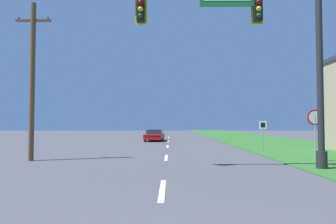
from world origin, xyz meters
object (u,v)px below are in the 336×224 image
Objects in this scene: car_ahead at (155,135)px; route_sign_post at (263,128)px; signal_mast at (270,47)px; stop_sign at (315,124)px; utility_pole_near at (32,78)px.

route_sign_post is (8.40, -10.80, 0.92)m from car_ahead.
stop_sign is (2.86, 2.22, -3.16)m from signal_mast.
signal_mast reaches higher than car_ahead.
signal_mast is 1.09× the size of utility_pole_near.
signal_mast reaches higher than utility_pole_near.
car_ahead is at bearing 127.86° from route_sign_post.
car_ahead is 18.55m from utility_pole_near.
car_ahead is 1.83× the size of stop_sign.
utility_pole_near is (-5.31, -17.41, 3.57)m from car_ahead.
route_sign_post is (2.54, 9.36, -3.50)m from signal_mast.
signal_mast is 10.31m from route_sign_post.
signal_mast is at bearing -13.86° from utility_pole_near.
signal_mast is 1.91× the size of car_ahead.
route_sign_post is (-0.32, 7.15, -0.34)m from stop_sign.
utility_pole_near is at bearing 166.14° from signal_mast.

